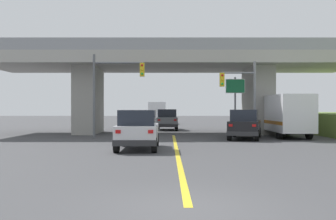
{
  "coord_description": "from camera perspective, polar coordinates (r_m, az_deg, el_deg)",
  "views": [
    {
      "loc": [
        -0.43,
        -8.46,
        2.1
      ],
      "look_at": [
        -0.36,
        17.84,
        2.0
      ],
      "focal_mm": 42.94,
      "sensor_mm": 36.0,
      "label": 1
    }
  ],
  "objects": [
    {
      "name": "ground",
      "position": [
        33.99,
        0.57,
        -3.32
      ],
      "size": [
        160.0,
        160.0,
        0.0
      ],
      "primitive_type": "plane",
      "color": "#424244"
    },
    {
      "name": "overpass_bridge",
      "position": [
        34.06,
        0.57,
        5.3
      ],
      "size": [
        30.6,
        8.75,
        7.34
      ],
      "color": "#A8A59E",
      "rests_on": "ground"
    },
    {
      "name": "lane_divider_stripe",
      "position": [
        20.03,
        1.08,
        -5.78
      ],
      "size": [
        0.2,
        22.92,
        0.01
      ],
      "primitive_type": "cube",
      "color": "yellow",
      "rests_on": "ground"
    },
    {
      "name": "suv_lead",
      "position": [
        20.63,
        -4.46,
        -2.79
      ],
      "size": [
        2.05,
        4.5,
        2.02
      ],
      "color": "silver",
      "rests_on": "ground"
    },
    {
      "name": "suv_crossing",
      "position": [
        28.03,
        10.69,
        -2.0
      ],
      "size": [
        3.11,
        5.08,
        2.02
      ],
      "rotation": [
        0.0,
        0.0,
        -0.26
      ],
      "color": "black",
      "rests_on": "ground"
    },
    {
      "name": "box_truck",
      "position": [
        30.56,
        16.23,
        -0.7
      ],
      "size": [
        2.33,
        7.09,
        3.06
      ],
      "color": "silver",
      "rests_on": "ground"
    },
    {
      "name": "sedan_oncoming",
      "position": [
        39.37,
        -0.29,
        -1.36
      ],
      "size": [
        2.06,
        4.72,
        2.02
      ],
      "color": "slate",
      "rests_on": "ground"
    },
    {
      "name": "traffic_signal_nearside",
      "position": [
        28.59,
        10.43,
        2.71
      ],
      "size": [
        2.54,
        0.36,
        5.4
      ],
      "color": "slate",
      "rests_on": "ground"
    },
    {
      "name": "traffic_signal_farside",
      "position": [
        28.58,
        -8.26,
        3.68
      ],
      "size": [
        3.64,
        0.36,
        5.91
      ],
      "color": "#56595E",
      "rests_on": "ground"
    },
    {
      "name": "highway_sign",
      "position": [
        32.22,
        9.37,
        2.47
      ],
      "size": [
        1.53,
        0.17,
        4.59
      ],
      "color": "slate",
      "rests_on": "ground"
    },
    {
      "name": "semi_truck_distant",
      "position": [
        56.3,
        -1.68,
        -0.32
      ],
      "size": [
        2.33,
        6.75,
        2.96
      ],
      "color": "silver",
      "rests_on": "ground"
    }
  ]
}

